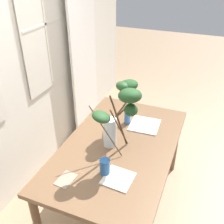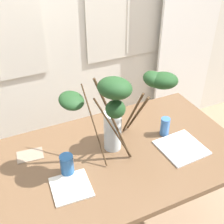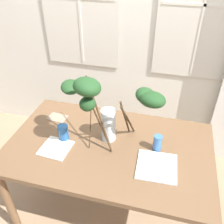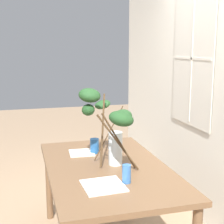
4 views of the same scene
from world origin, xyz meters
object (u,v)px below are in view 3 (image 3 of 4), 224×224
(plate_square_right, at_px, (157,166))
(plate_square_left, at_px, (56,148))
(dining_table, at_px, (109,153))
(vase_with_branches, at_px, (113,105))
(drinking_glass_blue_right, at_px, (157,143))
(drinking_glass_blue_left, at_px, (63,133))

(plate_square_right, bearing_deg, plate_square_left, -179.17)
(plate_square_left, bearing_deg, dining_table, 19.67)
(dining_table, xyz_separation_m, vase_with_branches, (0.03, 0.00, 0.46))
(drinking_glass_blue_right, bearing_deg, plate_square_right, -83.28)
(drinking_glass_blue_right, height_order, plate_square_left, drinking_glass_blue_right)
(dining_table, xyz_separation_m, drinking_glass_blue_left, (-0.36, -0.02, 0.15))
(plate_square_right, bearing_deg, vase_with_branches, 159.80)
(drinking_glass_blue_left, bearing_deg, plate_square_left, -99.18)
(vase_with_branches, bearing_deg, plate_square_right, -20.20)
(drinking_glass_blue_left, xyz_separation_m, plate_square_left, (-0.02, -0.11, -0.06))
(vase_with_branches, xyz_separation_m, drinking_glass_blue_right, (0.33, 0.04, -0.31))
(plate_square_left, relative_size, plate_square_right, 0.78)
(drinking_glass_blue_right, bearing_deg, plate_square_left, -166.01)
(drinking_glass_blue_left, height_order, drinking_glass_blue_right, same)
(drinking_glass_blue_right, xyz_separation_m, plate_square_left, (-0.73, -0.18, -0.06))
(dining_table, height_order, plate_square_left, plate_square_left)
(drinking_glass_blue_left, xyz_separation_m, plate_square_right, (0.74, -0.10, -0.06))
(vase_with_branches, height_order, drinking_glass_blue_left, vase_with_branches)
(vase_with_branches, bearing_deg, drinking_glass_blue_left, -176.30)
(dining_table, xyz_separation_m, plate_square_left, (-0.38, -0.13, 0.09))
(drinking_glass_blue_right, bearing_deg, dining_table, -172.34)
(vase_with_branches, distance_m, plate_square_right, 0.52)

